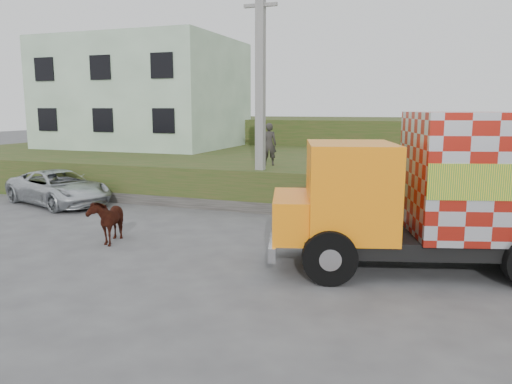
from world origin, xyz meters
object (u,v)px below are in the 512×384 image
at_px(cargo_truck, 472,190).
at_px(suv, 59,188).
at_px(utility_pole, 260,98).
at_px(pedestrian, 269,144).
at_px(cow, 108,220).

height_order(cargo_truck, suv, cargo_truck).
height_order(utility_pole, cargo_truck, utility_pole).
xyz_separation_m(utility_pole, pedestrian, (-0.16, 1.45, -1.75)).
relative_size(cargo_truck, suv, 1.79).
distance_m(utility_pole, cow, 7.03).
bearing_deg(cargo_truck, cow, 168.83).
relative_size(cow, pedestrian, 0.91).
distance_m(cow, pedestrian, 7.61).
height_order(cargo_truck, cow, cargo_truck).
relative_size(cargo_truck, cow, 5.70).
distance_m(cargo_truck, cow, 9.46).
xyz_separation_m(cargo_truck, cow, (-9.35, -0.83, -1.24)).
height_order(cow, suv, suv).
height_order(cargo_truck, pedestrian, cargo_truck).
height_order(utility_pole, cow, utility_pole).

